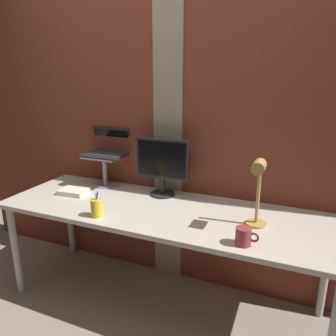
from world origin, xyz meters
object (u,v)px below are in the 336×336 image
at_px(desk_lamp, 258,186).
at_px(laptop, 108,147).
at_px(monitor, 162,162).
at_px(pen_cup, 97,208).
at_px(coffee_mug, 244,236).

bearing_deg(desk_lamp, laptop, 163.35).
xyz_separation_m(monitor, pen_cup, (-0.23, -0.49, -0.19)).
bearing_deg(laptop, coffee_mug, -25.75).
distance_m(laptop, coffee_mug, 1.30).
bearing_deg(desk_lamp, monitor, 157.47).
xyz_separation_m(desk_lamp, coffee_mug, (-0.03, -0.20, -0.21)).
relative_size(monitor, pen_cup, 2.54).
distance_m(laptop, desk_lamp, 1.23).
height_order(monitor, laptop, laptop).
bearing_deg(coffee_mug, monitor, 143.58).
bearing_deg(monitor, coffee_mug, -36.42).
bearing_deg(laptop, pen_cup, -64.68).
relative_size(pen_cup, coffee_mug, 1.36).
distance_m(monitor, pen_cup, 0.57).
height_order(desk_lamp, coffee_mug, desk_lamp).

